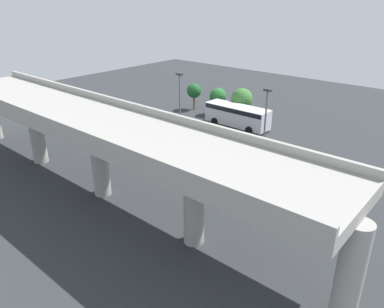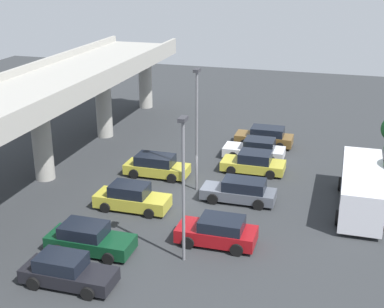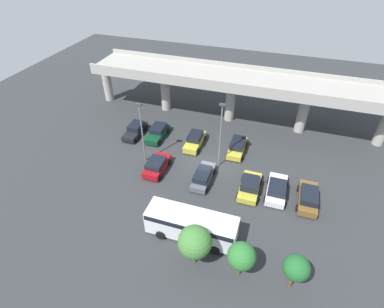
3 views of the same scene
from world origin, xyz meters
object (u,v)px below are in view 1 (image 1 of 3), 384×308
at_px(parked_car_1, 235,184).
at_px(lamp_post_mid_lot, 265,124).
at_px(lamp_post_near_aisle, 180,107).
at_px(parked_car_8, 137,118).
at_px(parked_car_5, 146,151).
at_px(parked_car_4, 207,139).
at_px(parked_car_2, 250,152).
at_px(parked_car_6, 172,129).
at_px(tree_front_left, 242,99).
at_px(parked_car_7, 153,124).
at_px(tree_front_centre, 218,96).
at_px(shuttle_bus, 237,114).
at_px(parked_car_0, 271,194).
at_px(parked_car_3, 189,165).
at_px(tree_front_right, 194,91).

height_order(parked_car_1, lamp_post_mid_lot, lamp_post_mid_lot).
distance_m(parked_car_1, lamp_post_near_aisle, 10.75).
bearing_deg(parked_car_8, lamp_post_mid_lot, 86.37).
bearing_deg(parked_car_8, parked_car_5, 53.38).
xyz_separation_m(parked_car_4, lamp_post_near_aisle, (0.99, 3.21, 4.11)).
height_order(parked_car_2, parked_car_6, parked_car_2).
height_order(lamp_post_near_aisle, tree_front_left, lamp_post_near_aisle).
xyz_separation_m(parked_car_8, tree_front_left, (-9.03, -10.22, 2.04)).
relative_size(parked_car_8, lamp_post_mid_lot, 0.61).
bearing_deg(parked_car_4, parked_car_2, 89.04).
bearing_deg(parked_car_6, lamp_post_near_aisle, 53.47).
bearing_deg(parked_car_4, parked_car_5, -20.79).
relative_size(parked_car_2, parked_car_4, 0.91).
bearing_deg(lamp_post_mid_lot, tree_front_left, -48.73).
distance_m(parked_car_5, lamp_post_mid_lot, 12.22).
xyz_separation_m(parked_car_7, tree_front_centre, (-1.98, -10.37, 1.79)).
relative_size(parked_car_8, shuttle_bus, 0.57).
xyz_separation_m(parked_car_0, parked_car_7, (19.53, -5.76, 0.05)).
bearing_deg(parked_car_1, parked_car_3, 87.21).
xyz_separation_m(parked_car_3, tree_front_centre, (9.04, -16.27, 1.77)).
height_order(parked_car_1, tree_front_right, tree_front_right).
bearing_deg(tree_front_centre, parked_car_6, 94.63).
distance_m(parked_car_0, parked_car_4, 13.05).
height_order(parked_car_5, lamp_post_mid_lot, lamp_post_mid_lot).
xyz_separation_m(parked_car_2, shuttle_bus, (6.74, -7.52, 0.84)).
xyz_separation_m(parked_car_2, parked_car_5, (8.20, 6.57, 0.01)).
distance_m(shuttle_bus, tree_front_right, 9.44).
bearing_deg(parked_car_5, parked_car_0, -87.96).
height_order(parked_car_3, tree_front_left, tree_front_left).
relative_size(parked_car_4, lamp_post_near_aisle, 0.57).
height_order(parked_car_8, tree_front_left, tree_front_left).
relative_size(parked_car_0, tree_front_centre, 1.24).
xyz_separation_m(parked_car_2, tree_front_right, (15.81, -9.85, 1.93)).
height_order(shuttle_bus, tree_front_centre, tree_front_centre).
distance_m(parked_car_1, lamp_post_mid_lot, 6.48).
distance_m(parked_car_0, shuttle_bus, 18.53).
xyz_separation_m(parked_car_1, lamp_post_mid_lot, (0.54, -5.18, 3.86)).
relative_size(parked_car_0, parked_car_8, 0.97).
xyz_separation_m(parked_car_6, shuttle_bus, (-4.17, -7.48, 0.87)).
bearing_deg(parked_car_0, shuttle_bus, 42.76).
bearing_deg(parked_car_2, tree_front_centre, -130.61).
xyz_separation_m(parked_car_4, parked_car_7, (8.04, 0.41, 0.01)).
xyz_separation_m(parked_car_6, lamp_post_near_aisle, (-4.26, 3.15, 4.13)).
height_order(parked_car_1, parked_car_7, parked_car_7).
distance_m(parked_car_8, tree_front_right, 10.19).
bearing_deg(parked_car_0, lamp_post_mid_lot, 37.72).
bearing_deg(parked_car_7, parked_car_5, 41.35).
distance_m(parked_car_4, parked_car_8, 11.25).
distance_m(parked_car_7, parked_car_8, 3.22).
bearing_deg(parked_car_5, parked_car_3, -86.33).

